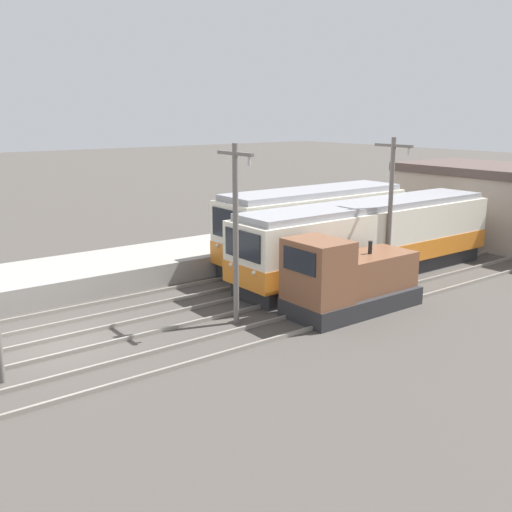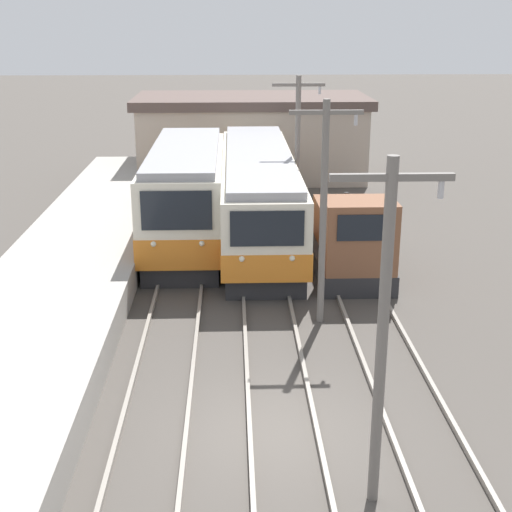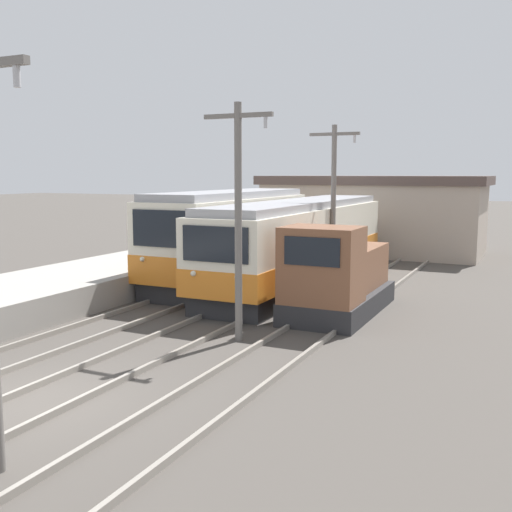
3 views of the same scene
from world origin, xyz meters
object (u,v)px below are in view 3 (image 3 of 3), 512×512
catenary_mast_far (334,200)px  commuter_train_left (230,241)px  commuter_train_center (301,246)px  shunting_locomotive (337,278)px  catenary_mast_mid (239,213)px

catenary_mast_far → commuter_train_left: bearing=-173.1°
commuter_train_left → catenary_mast_far: bearing=6.9°
commuter_train_center → catenary_mast_far: bearing=-14.6°
shunting_locomotive → catenary_mast_far: bearing=110.3°
shunting_locomotive → catenary_mast_far: catenary_mast_far is taller
catenary_mast_mid → commuter_train_center: bearing=100.0°
commuter_train_left → shunting_locomotive: size_ratio=1.84×
commuter_train_center → shunting_locomotive: size_ratio=2.61×
commuter_train_left → commuter_train_center: commuter_train_left is taller
commuter_train_left → catenary_mast_far: (4.31, 0.52, 1.74)m
shunting_locomotive → catenary_mast_far: size_ratio=0.86×
shunting_locomotive → catenary_mast_far: (-1.49, 4.02, 2.32)m
shunting_locomotive → catenary_mast_mid: catenary_mast_mid is taller
catenary_mast_mid → catenary_mast_far: bearing=90.0°
commuter_train_center → catenary_mast_mid: catenary_mast_mid is taller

